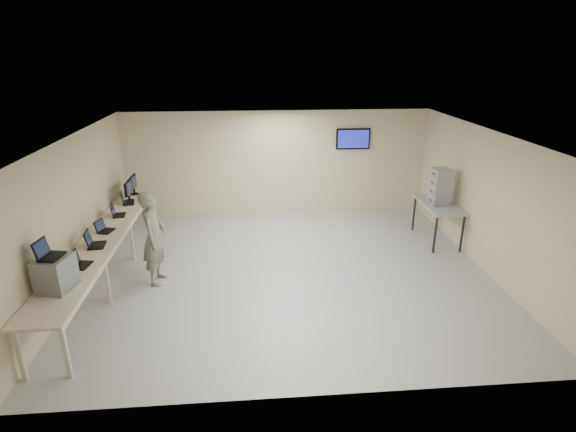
{
  "coord_description": "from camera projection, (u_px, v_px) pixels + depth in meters",
  "views": [
    {
      "loc": [
        -0.72,
        -8.15,
        4.3
      ],
      "look_at": [
        0.0,
        0.2,
        1.15
      ],
      "focal_mm": 28.0,
      "sensor_mm": 36.0,
      "label": 1
    }
  ],
  "objects": [
    {
      "name": "room",
      "position": [
        290.0,
        206.0,
        8.73
      ],
      "size": [
        8.01,
        7.01,
        2.81
      ],
      "color": "silver",
      "rests_on": "ground"
    },
    {
      "name": "workbench",
      "position": [
        103.0,
        241.0,
        8.59
      ],
      "size": [
        0.76,
        6.0,
        0.9
      ],
      "color": "beige",
      "rests_on": "ground"
    },
    {
      "name": "equipment_box",
      "position": [
        55.0,
        273.0,
        6.65
      ],
      "size": [
        0.53,
        0.58,
        0.52
      ],
      "primitive_type": "cube",
      "rotation": [
        0.0,
        0.0,
        -0.21
      ],
      "color": "slate",
      "rests_on": "workbench"
    },
    {
      "name": "laptop_on_box",
      "position": [
        47.0,
        253.0,
        6.53
      ],
      "size": [
        0.35,
        0.4,
        0.28
      ],
      "rotation": [
        0.0,
        0.0,
        -0.15
      ],
      "color": "black",
      "rests_on": "equipment_box"
    },
    {
      "name": "laptop_0",
      "position": [
        78.0,
        262.0,
        7.42
      ],
      "size": [
        0.33,
        0.38,
        0.27
      ],
      "rotation": [
        0.0,
        0.0,
        -0.17
      ],
      "color": "black",
      "rests_on": "workbench"
    },
    {
      "name": "laptop_1",
      "position": [
        93.0,
        242.0,
        8.17
      ],
      "size": [
        0.35,
        0.41,
        0.3
      ],
      "rotation": [
        0.0,
        0.0,
        0.12
      ],
      "color": "black",
      "rests_on": "workbench"
    },
    {
      "name": "laptop_2",
      "position": [
        104.0,
        229.0,
        8.82
      ],
      "size": [
        0.34,
        0.37,
        0.25
      ],
      "rotation": [
        0.0,
        0.0,
        -0.27
      ],
      "color": "black",
      "rests_on": "workbench"
    },
    {
      "name": "laptop_3",
      "position": [
        116.0,
        213.0,
        9.65
      ],
      "size": [
        0.32,
        0.36,
        0.26
      ],
      "rotation": [
        0.0,
        0.0,
        0.13
      ],
      "color": "black",
      "rests_on": "workbench"
    },
    {
      "name": "laptop_4",
      "position": [
        126.0,
        201.0,
        10.41
      ],
      "size": [
        0.34,
        0.38,
        0.26
      ],
      "rotation": [
        0.0,
        0.0,
        0.21
      ],
      "color": "black",
      "rests_on": "workbench"
    },
    {
      "name": "monitor_near",
      "position": [
        128.0,
        189.0,
        10.54
      ],
      "size": [
        0.21,
        0.48,
        0.47
      ],
      "color": "black",
      "rests_on": "workbench"
    },
    {
      "name": "monitor_far",
      "position": [
        133.0,
        183.0,
        11.0
      ],
      "size": [
        0.21,
        0.48,
        0.47
      ],
      "color": "black",
      "rests_on": "workbench"
    },
    {
      "name": "soldier",
      "position": [
        154.0,
        238.0,
        8.49
      ],
      "size": [
        0.5,
        0.71,
        1.85
      ],
      "primitive_type": "imported",
      "rotation": [
        0.0,
        0.0,
        1.49
      ],
      "color": "#626757",
      "rests_on": "ground"
    },
    {
      "name": "side_table",
      "position": [
        439.0,
        207.0,
        10.38
      ],
      "size": [
        0.72,
        1.54,
        0.92
      ],
      "color": "#969B9E",
      "rests_on": "ground"
    },
    {
      "name": "storage_bins",
      "position": [
        440.0,
        187.0,
        10.21
      ],
      "size": [
        0.39,
        0.44,
        0.83
      ],
      "color": "#A1A4AD",
      "rests_on": "side_table"
    }
  ]
}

